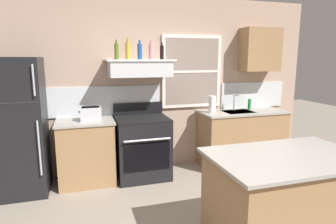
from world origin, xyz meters
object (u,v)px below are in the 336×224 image
Objects in this scene: bottle_blue_liqueur at (140,51)px; bottle_champagne_gold_foil at (128,51)px; toaster at (91,114)px; kitchen_island at (285,202)px; paper_towel_roll at (212,104)px; bottle_rose_pink at (151,52)px; refrigerator at (17,127)px; bottle_olive_oil_square at (117,51)px; dish_soap_bottle at (249,104)px; bottle_balsamic_dark at (162,52)px; stove_range at (142,147)px.

bottle_champagne_gold_foil is at bearing 149.64° from bottle_blue_liqueur.
kitchen_island is at bearing -50.98° from toaster.
bottle_rose_pink is at bearing 177.14° from paper_towel_roll.
refrigerator is at bearing -176.59° from bottle_rose_pink.
bottle_rose_pink is (1.82, 0.11, 0.97)m from refrigerator.
bottle_champagne_gold_foil is 2.78m from kitchen_island.
paper_towel_roll is (1.46, -0.08, -0.81)m from bottle_olive_oil_square.
bottle_champagne_gold_foil reaches higher than bottle_rose_pink.
bottle_balsamic_dark is at bearing -178.20° from dish_soap_bottle.
toaster is 1.23m from bottle_rose_pink.
kitchen_island is (2.57, -1.99, -0.43)m from refrigerator.
refrigerator is 0.94m from toaster.
bottle_balsamic_dark is at bearing 105.51° from kitchen_island.
stove_range is 2.21m from kitchen_island.
stove_range is 4.09× the size of bottle_blue_liqueur.
stove_range is 1.28m from paper_towel_roll.
kitchen_island is at bearing -74.49° from bottle_balsamic_dark.
bottle_olive_oil_square is at bearing 120.12° from kitchen_island.
paper_towel_roll reaches higher than dish_soap_bottle.
bottle_champagne_gold_foil is at bearing 3.63° from bottle_olive_oil_square.
kitchen_island is at bearing -96.19° from paper_towel_roll.
bottle_blue_liqueur is at bearing 2.30° from refrigerator.
bottle_blue_liqueur reaches higher than kitchen_island.
bottle_olive_oil_square is at bearing 159.32° from stove_range.
bottle_champagne_gold_foil is 1.08× the size of paper_towel_roll.
bottle_champagne_gold_foil is (1.50, 0.15, 0.98)m from refrigerator.
toaster reaches higher than dish_soap_bottle.
bottle_balsamic_dark is (0.33, 0.09, 1.38)m from stove_range.
bottle_olive_oil_square reaches higher than dish_soap_bottle.
toaster is at bearing 1.64° from refrigerator.
bottle_blue_liqueur is at bearing 114.14° from kitchen_island.
paper_towel_roll is at bearing 1.24° from refrigerator.
bottle_champagne_gold_foil is 1.19× the size of bottle_balsamic_dark.
toaster is at bearing 129.02° from kitchen_island.
toaster is 1.03m from bottle_champagne_gold_foil.
bottle_olive_oil_square is at bearing 175.91° from bottle_rose_pink.
dish_soap_bottle is (0.74, 0.10, -0.04)m from paper_towel_roll.
bottle_rose_pink is at bearing 109.57° from kitchen_island.
refrigerator is 6.64× the size of bottle_rose_pink.
bottle_champagne_gold_foil is (0.56, 0.13, 0.86)m from toaster.
bottle_rose_pink is (0.33, -0.05, -0.01)m from bottle_champagne_gold_foil.
kitchen_island is at bearing -65.49° from stove_range.
dish_soap_bottle is at bearing 1.73° from bottle_rose_pink.
toaster is 1.35m from bottle_balsamic_dark.
bottle_blue_liqueur is at bearing -30.36° from bottle_champagne_gold_foil.
refrigerator is at bearing 142.22° from kitchen_island.
bottle_champagne_gold_foil is at bearing 5.89° from refrigerator.
paper_towel_roll is at bearing -0.29° from bottle_blue_liqueur.
stove_range is (1.65, 0.02, -0.42)m from refrigerator.
bottle_blue_liqueur is at bearing 179.71° from paper_towel_roll.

